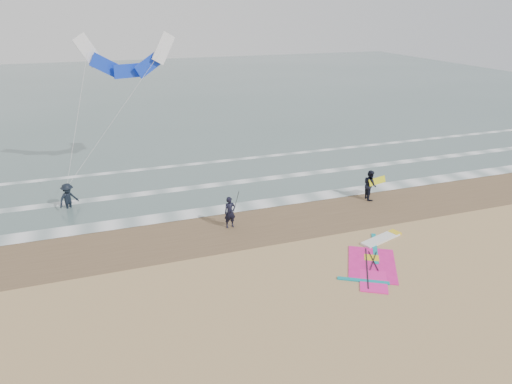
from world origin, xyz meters
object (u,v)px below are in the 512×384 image
object	(u,v)px
windsurf_rig	(376,257)
person_wading	(67,193)
person_walking	(370,185)
person_standing	(230,212)
surf_kite	(127,60)

from	to	relation	value
windsurf_rig	person_wading	bearing A→B (deg)	142.02
person_wading	person_walking	bearing A→B (deg)	-53.24
person_standing	person_wading	size ratio (longest dim) A/B	0.90
person_standing	person_wading	bearing A→B (deg)	142.45
windsurf_rig	person_walking	distance (m)	6.95
person_standing	person_wading	world-z (taller)	person_wading
windsurf_rig	surf_kite	world-z (taller)	surf_kite
person_standing	person_wading	xyz separation A→B (m)	(-7.87, 5.20, 0.09)
person_wading	surf_kite	xyz separation A→B (m)	(4.24, 4.26, 6.55)
person_wading	person_standing	bearing A→B (deg)	-72.14
windsurf_rig	surf_kite	bearing A→B (deg)	121.63
windsurf_rig	person_standing	size ratio (longest dim) A/B	2.99
windsurf_rig	person_walking	world-z (taller)	person_walking
person_walking	surf_kite	xyz separation A→B (m)	(-12.38, 8.58, 6.59)
person_walking	person_wading	distance (m)	17.17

